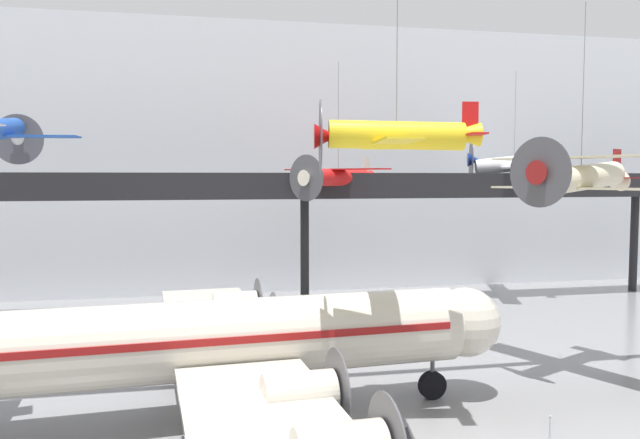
# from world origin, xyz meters

# --- Properties ---
(hangar_back_wall) EXTENTS (140.00, 3.00, 23.91)m
(hangar_back_wall) POSITION_xyz_m (0.00, 36.09, 11.96)
(hangar_back_wall) COLOR silver
(hangar_back_wall) RESTS_ON ground
(mezzanine_walkway) EXTENTS (110.00, 3.20, 10.61)m
(mezzanine_walkway) POSITION_xyz_m (0.00, 27.80, 8.93)
(mezzanine_walkway) COLOR black
(mezzanine_walkway) RESTS_ON ground
(airliner_silver_main) EXTENTS (27.23, 30.98, 9.82)m
(airliner_silver_main) POSITION_xyz_m (-8.08, 5.57, 3.46)
(airliner_silver_main) COLOR beige
(airliner_silver_main) RESTS_ON ground
(suspended_plane_cream_biplane) EXTENTS (8.05, 9.20, 10.16)m
(suspended_plane_cream_biplane) POSITION_xyz_m (10.51, 7.99, 10.30)
(suspended_plane_cream_biplane) COLOR beige
(suspended_plane_white_twin) EXTENTS (8.08, 9.50, 8.99)m
(suspended_plane_white_twin) POSITION_xyz_m (17.59, 27.52, 11.38)
(suspended_plane_white_twin) COLOR silver
(suspended_plane_red_highwing) EXTENTS (8.00, 8.66, 10.48)m
(suspended_plane_red_highwing) POSITION_xyz_m (2.18, 26.24, 10.32)
(suspended_plane_red_highwing) COLOR red
(suspended_plane_yellow_lowwing) EXTENTS (6.53, 7.94, 8.65)m
(suspended_plane_yellow_lowwing) POSITION_xyz_m (-1.15, 2.51, 11.86)
(suspended_plane_yellow_lowwing) COLOR yellow
(stanchion_barrier) EXTENTS (0.36, 0.36, 1.08)m
(stanchion_barrier) POSITION_xyz_m (4.65, 0.90, 0.33)
(stanchion_barrier) COLOR #B2B5BA
(stanchion_barrier) RESTS_ON ground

